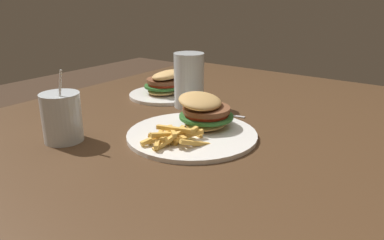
{
  "coord_description": "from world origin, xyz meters",
  "views": [
    {
      "loc": [
        -0.61,
        -0.51,
        1.1
      ],
      "look_at": [
        0.04,
        -0.03,
        0.81
      ],
      "focal_mm": 35.0,
      "sensor_mm": 36.0,
      "label": 1
    }
  ],
  "objects_px": {
    "meal_plate_near": "(197,123)",
    "spoon": "(195,109)",
    "juice_glass": "(62,119)",
    "beer_glass": "(189,82)",
    "meal_plate_far": "(165,87)"
  },
  "relations": [
    {
      "from": "meal_plate_far",
      "to": "meal_plate_near",
      "type": "bearing_deg",
      "value": -126.67
    },
    {
      "from": "juice_glass",
      "to": "spoon",
      "type": "xyz_separation_m",
      "value": [
        0.35,
        -0.11,
        -0.04
      ]
    },
    {
      "from": "meal_plate_far",
      "to": "beer_glass",
      "type": "bearing_deg",
      "value": -107.79
    },
    {
      "from": "beer_glass",
      "to": "juice_glass",
      "type": "xyz_separation_m",
      "value": [
        -0.38,
        0.07,
        -0.02
      ]
    },
    {
      "from": "meal_plate_near",
      "to": "juice_glass",
      "type": "height_order",
      "value": "juice_glass"
    },
    {
      "from": "juice_glass",
      "to": "meal_plate_far",
      "type": "distance_m",
      "value": 0.42
    },
    {
      "from": "meal_plate_near",
      "to": "spoon",
      "type": "relative_size",
      "value": 1.69
    },
    {
      "from": "meal_plate_near",
      "to": "spoon",
      "type": "height_order",
      "value": "meal_plate_near"
    },
    {
      "from": "juice_glass",
      "to": "beer_glass",
      "type": "bearing_deg",
      "value": -10.58
    },
    {
      "from": "meal_plate_near",
      "to": "juice_glass",
      "type": "bearing_deg",
      "value": 134.61
    },
    {
      "from": "meal_plate_near",
      "to": "spoon",
      "type": "bearing_deg",
      "value": 37.45
    },
    {
      "from": "meal_plate_far",
      "to": "juice_glass",
      "type": "bearing_deg",
      "value": -172.29
    },
    {
      "from": "meal_plate_near",
      "to": "spoon",
      "type": "distance_m",
      "value": 0.17
    },
    {
      "from": "meal_plate_near",
      "to": "beer_glass",
      "type": "height_order",
      "value": "beer_glass"
    },
    {
      "from": "beer_glass",
      "to": "meal_plate_far",
      "type": "xyz_separation_m",
      "value": [
        0.04,
        0.13,
        -0.04
      ]
    }
  ]
}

